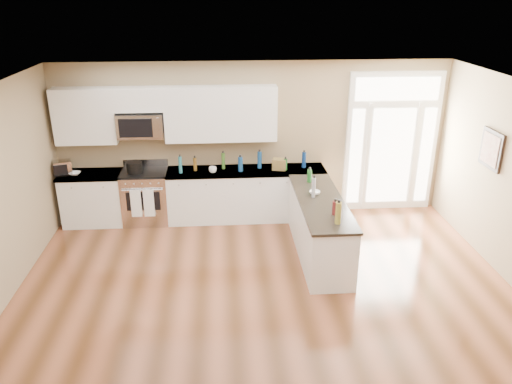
% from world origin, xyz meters
% --- Properties ---
extents(ground, '(8.00, 8.00, 0.00)m').
position_xyz_m(ground, '(0.00, 0.00, 0.00)').
color(ground, '#522F17').
extents(room_shell, '(8.00, 8.00, 8.00)m').
position_xyz_m(room_shell, '(0.00, 0.00, 1.71)').
color(room_shell, '#94805D').
rests_on(room_shell, ground).
extents(back_cabinet_left, '(1.10, 0.66, 0.94)m').
position_xyz_m(back_cabinet_left, '(-2.87, 3.69, 0.44)').
color(back_cabinet_left, white).
rests_on(back_cabinet_left, ground).
extents(back_cabinet_right, '(2.85, 0.66, 0.94)m').
position_xyz_m(back_cabinet_right, '(-0.16, 3.69, 0.44)').
color(back_cabinet_right, white).
rests_on(back_cabinet_right, ground).
extents(peninsula_cabinet, '(0.69, 2.32, 0.94)m').
position_xyz_m(peninsula_cabinet, '(0.93, 2.24, 0.43)').
color(peninsula_cabinet, white).
rests_on(peninsula_cabinet, ground).
extents(upper_cabinet_left, '(1.04, 0.33, 0.95)m').
position_xyz_m(upper_cabinet_left, '(-2.88, 3.83, 1.93)').
color(upper_cabinet_left, white).
rests_on(upper_cabinet_left, room_shell).
extents(upper_cabinet_right, '(1.94, 0.33, 0.95)m').
position_xyz_m(upper_cabinet_right, '(-0.57, 3.83, 1.93)').
color(upper_cabinet_right, white).
rests_on(upper_cabinet_right, room_shell).
extents(upper_cabinet_short, '(0.82, 0.33, 0.40)m').
position_xyz_m(upper_cabinet_short, '(-1.95, 3.83, 2.20)').
color(upper_cabinet_short, white).
rests_on(upper_cabinet_short, room_shell).
extents(microwave, '(0.78, 0.41, 0.42)m').
position_xyz_m(microwave, '(-1.95, 3.80, 1.76)').
color(microwave, silver).
rests_on(microwave, room_shell).
extents(entry_door, '(1.70, 0.10, 2.60)m').
position_xyz_m(entry_door, '(2.55, 3.95, 1.30)').
color(entry_door, white).
rests_on(entry_door, ground).
extents(wall_art_near, '(0.05, 0.58, 0.58)m').
position_xyz_m(wall_art_near, '(3.47, 2.20, 1.70)').
color(wall_art_near, black).
rests_on(wall_art_near, room_shell).
extents(kitchen_range, '(0.80, 0.71, 1.08)m').
position_xyz_m(kitchen_range, '(-1.95, 3.69, 0.48)').
color(kitchen_range, silver).
rests_on(kitchen_range, ground).
extents(stockpot, '(0.31, 0.31, 0.21)m').
position_xyz_m(stockpot, '(-2.10, 3.65, 1.06)').
color(stockpot, black).
rests_on(stockpot, kitchen_range).
extents(toaster_oven, '(0.35, 0.31, 0.25)m').
position_xyz_m(toaster_oven, '(-3.33, 3.66, 1.06)').
color(toaster_oven, silver).
rests_on(toaster_oven, back_cabinet_left).
extents(cardboard_box, '(0.27, 0.22, 0.19)m').
position_xyz_m(cardboard_box, '(0.44, 3.66, 1.04)').
color(cardboard_box, brown).
rests_on(cardboard_box, back_cabinet_right).
extents(bowl_left, '(0.20, 0.20, 0.05)m').
position_xyz_m(bowl_left, '(-3.13, 3.63, 0.96)').
color(bowl_left, white).
rests_on(bowl_left, back_cabinet_left).
extents(bowl_peninsula, '(0.22, 0.22, 0.05)m').
position_xyz_m(bowl_peninsula, '(0.87, 2.47, 0.97)').
color(bowl_peninsula, white).
rests_on(bowl_peninsula, peninsula_cabinet).
extents(cup_counter, '(0.14, 0.14, 0.11)m').
position_xyz_m(cup_counter, '(-0.74, 3.57, 0.99)').
color(cup_counter, white).
rests_on(cup_counter, back_cabinet_right).
extents(counter_bottles, '(2.39, 2.45, 0.31)m').
position_xyz_m(counter_bottles, '(0.29, 3.03, 1.07)').
color(counter_bottles, '#19591E').
rests_on(counter_bottles, back_cabinet_right).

